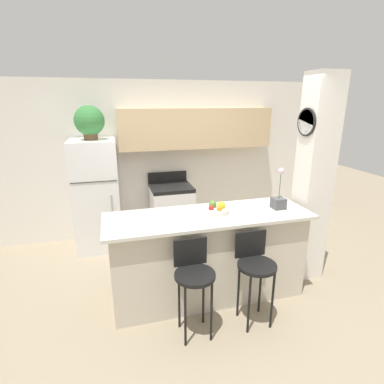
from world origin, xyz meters
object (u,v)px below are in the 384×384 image
(refrigerator, at_px, (97,196))
(orchid_vase, at_px, (279,199))
(bar_stool_left, at_px, (194,274))
(potted_plant_on_fridge, at_px, (89,121))
(fruit_bowl, at_px, (216,209))
(stove_range, at_px, (172,211))
(bar_stool_right, at_px, (255,265))

(refrigerator, xyz_separation_m, orchid_vase, (2.09, -1.67, 0.29))
(refrigerator, relative_size, bar_stool_left, 1.76)
(potted_plant_on_fridge, distance_m, orchid_vase, 2.79)
(refrigerator, height_order, fruit_bowl, refrigerator)
(bar_stool_left, xyz_separation_m, fruit_bowl, (0.42, 0.56, 0.42))
(refrigerator, bearing_deg, stove_range, 1.66)
(potted_plant_on_fridge, bearing_deg, bar_stool_right, -54.12)
(orchid_vase, bearing_deg, refrigerator, 141.35)
(refrigerator, xyz_separation_m, potted_plant_on_fridge, (-0.00, 0.00, 1.10))
(potted_plant_on_fridge, height_order, fruit_bowl, potted_plant_on_fridge)
(stove_range, xyz_separation_m, fruit_bowl, (0.18, -1.64, 0.61))
(stove_range, bearing_deg, potted_plant_on_fridge, -178.35)
(bar_stool_right, bearing_deg, potted_plant_on_fridge, 125.88)
(refrigerator, height_order, bar_stool_right, refrigerator)
(bar_stool_left, distance_m, potted_plant_on_fridge, 2.70)
(refrigerator, distance_m, orchid_vase, 2.69)
(bar_stool_right, bearing_deg, stove_range, 100.48)
(potted_plant_on_fridge, bearing_deg, refrigerator, -64.19)
(stove_range, distance_m, potted_plant_on_fridge, 1.89)
(refrigerator, height_order, stove_range, refrigerator)
(stove_range, bearing_deg, bar_stool_right, -79.52)
(bar_stool_left, distance_m, orchid_vase, 1.36)
(refrigerator, relative_size, bar_stool_right, 1.76)
(refrigerator, relative_size, fruit_bowl, 5.81)
(bar_stool_right, bearing_deg, orchid_vase, 43.88)
(bar_stool_left, relative_size, fruit_bowl, 3.30)
(stove_range, bearing_deg, bar_stool_left, -96.05)
(stove_range, relative_size, fruit_bowl, 3.68)
(fruit_bowl, bearing_deg, bar_stool_right, -68.09)
(bar_stool_left, distance_m, fruit_bowl, 0.81)
(stove_range, bearing_deg, refrigerator, -178.34)
(bar_stool_left, xyz_separation_m, orchid_vase, (1.16, 0.50, 0.49))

